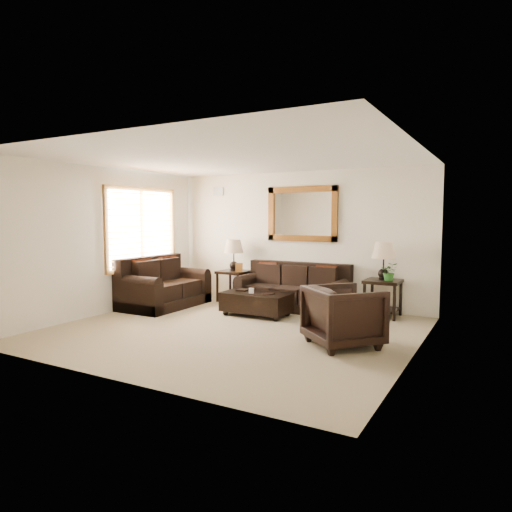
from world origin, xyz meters
The scene contains 11 objects.
room centered at (0.00, 0.00, 1.35)m, with size 5.51×5.01×2.71m.
window centered at (-2.70, 0.90, 1.55)m, with size 0.07×1.96×1.66m.
mirror centered at (0.12, 2.47, 1.85)m, with size 1.50×0.06×1.10m.
air_vent centered at (-1.90, 2.48, 2.35)m, with size 0.25×0.02×0.18m, color #999999.
sofa centered at (0.12, 2.07, 0.32)m, with size 2.16×0.93×0.88m.
loveseat centered at (-2.27, 0.98, 0.37)m, with size 1.05×1.77×0.99m.
end_table_left centered at (-1.31, 2.16, 0.86)m, with size 0.60×0.60×1.31m.
end_table_right centered at (1.84, 2.15, 0.88)m, with size 0.61×0.61×1.35m.
coffee_table centered at (-0.20, 1.14, 0.26)m, with size 1.24×0.67×0.52m.
armchair centered at (1.81, 0.01, 0.46)m, with size 0.90×0.84×0.93m, color black.
potted_plant centered at (1.97, 2.04, 0.80)m, with size 0.30×0.33×0.26m, color #245A1E.
Camera 1 is at (3.76, -6.03, 1.80)m, focal length 32.00 mm.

